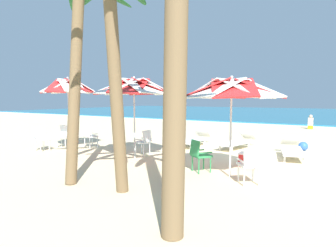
# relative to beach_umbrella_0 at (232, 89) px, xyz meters

# --- Properties ---
(ground_plane) EXTENTS (80.00, 80.00, 0.00)m
(ground_plane) POSITION_rel_beach_umbrella_0_xyz_m (0.05, 2.96, -2.17)
(ground_plane) COLOR beige
(sea) EXTENTS (80.00, 36.00, 0.10)m
(sea) POSITION_rel_beach_umbrella_0_xyz_m (0.05, 33.29, -2.12)
(sea) COLOR teal
(sea) RESTS_ON ground
(surf_foam) EXTENTS (80.00, 0.70, 0.01)m
(surf_foam) POSITION_rel_beach_umbrella_0_xyz_m (0.05, 14.99, -2.17)
(surf_foam) COLOR white
(surf_foam) RESTS_ON ground
(beach_umbrella_0) EXTENTS (2.54, 2.54, 2.51)m
(beach_umbrella_0) POSITION_rel_beach_umbrella_0_xyz_m (0.00, 0.00, 0.00)
(beach_umbrella_0) COLOR silver
(beach_umbrella_0) RESTS_ON ground
(plastic_chair_0) EXTENTS (0.62, 0.63, 0.87)m
(plastic_chair_0) POSITION_rel_beach_umbrella_0_xyz_m (0.59, -0.38, -1.68)
(plastic_chair_0) COLOR white
(plastic_chair_0) RESTS_ON ground
(plastic_chair_1) EXTENTS (0.62, 0.63, 0.87)m
(plastic_chair_1) POSITION_rel_beach_umbrella_0_xyz_m (-0.85, 0.01, -1.68)
(plastic_chair_1) COLOR #2D8C4C
(plastic_chair_1) RESTS_ON ground
(beach_umbrella_1) EXTENTS (2.60, 2.60, 2.66)m
(beach_umbrella_1) POSITION_rel_beach_umbrella_0_xyz_m (-3.38, 0.50, 0.14)
(beach_umbrella_1) COLOR silver
(beach_umbrella_1) RESTS_ON ground
(plastic_chair_2) EXTENTS (0.47, 0.45, 0.87)m
(plastic_chair_2) POSITION_rel_beach_umbrella_0_xyz_m (-3.41, 1.08, -1.68)
(plastic_chair_2) COLOR white
(plastic_chair_2) RESTS_ON ground
(beach_umbrella_2) EXTENTS (2.04, 2.04, 2.77)m
(beach_umbrella_2) POSITION_rel_beach_umbrella_0_xyz_m (-6.50, 0.46, 0.21)
(beach_umbrella_2) COLOR silver
(beach_umbrella_2) RESTS_ON ground
(plastic_chair_3) EXTENTS (0.50, 0.53, 0.87)m
(plastic_chair_3) POSITION_rel_beach_umbrella_0_xyz_m (-6.11, 1.10, -1.68)
(plastic_chair_3) COLOR white
(plastic_chair_3) RESTS_ON ground
(plastic_chair_4) EXTENTS (0.48, 0.46, 0.87)m
(plastic_chair_4) POSITION_rel_beach_umbrella_0_xyz_m (-7.19, -0.29, -1.68)
(plastic_chair_4) COLOR white
(plastic_chair_4) RESTS_ON ground
(plastic_chair_5) EXTENTS (0.58, 0.60, 0.87)m
(plastic_chair_5) POSITION_rel_beach_umbrella_0_xyz_m (-7.11, 0.68, -1.68)
(plastic_chair_5) COLOR white
(plastic_chair_5) RESTS_ON ground
(sun_lounger_0) EXTENTS (1.03, 2.23, 0.62)m
(sun_lounger_0) POSITION_rel_beach_umbrella_0_xyz_m (1.03, 3.28, -1.89)
(sun_lounger_0) COLOR white
(sun_lounger_0) RESTS_ON ground
(sun_lounger_1) EXTENTS (1.09, 2.23, 0.62)m
(sun_lounger_1) POSITION_rel_beach_umbrella_0_xyz_m (-1.00, 3.97, -1.89)
(sun_lounger_1) COLOR white
(sun_lounger_1) RESTS_ON ground
(sun_lounger_2) EXTENTS (0.65, 2.15, 0.62)m
(sun_lounger_2) POSITION_rel_beach_umbrella_0_xyz_m (-2.73, 3.67, -1.89)
(sun_lounger_2) COLOR white
(sun_lounger_2) RESTS_ON ground
(palm_tree_0) EXTENTS (3.05, 3.18, 4.75)m
(palm_tree_0) POSITION_rel_beach_umbrella_0_xyz_m (-2.95, -2.22, 0.89)
(palm_tree_0) COLOR brown
(palm_tree_0) RESTS_ON ground
(palm_tree_1) EXTENTS (3.24, 2.68, 5.51)m
(palm_tree_1) POSITION_rel_beach_umbrella_0_xyz_m (0.25, -3.22, 1.09)
(palm_tree_1) COLOR brown
(palm_tree_1) RESTS_ON ground
(palm_tree_2) EXTENTS (3.09, 2.91, 4.50)m
(palm_tree_2) POSITION_rel_beach_umbrella_0_xyz_m (-1.59, -2.37, 0.89)
(palm_tree_2) COLOR brown
(palm_tree_2) RESTS_ON ground
(cooler_box) EXTENTS (0.50, 0.34, 0.40)m
(cooler_box) POSITION_rel_beach_umbrella_0_xyz_m (0.12, 1.26, -1.97)
(cooler_box) COLOR red
(cooler_box) RESTS_ON ground
(beach_ball) EXTENTS (0.34, 0.34, 0.34)m
(beach_ball) POSITION_rel_beach_umbrella_0_xyz_m (1.25, 4.76, -2.00)
(beach_ball) COLOR blue
(beach_ball) RESTS_ON ground
(beachgoer_seated) EXTENTS (0.30, 0.93, 0.92)m
(beachgoer_seated) POSITION_rel_beach_umbrella_0_xyz_m (0.96, 13.34, -1.88)
(beachgoer_seated) COLOR yellow
(beachgoer_seated) RESTS_ON ground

